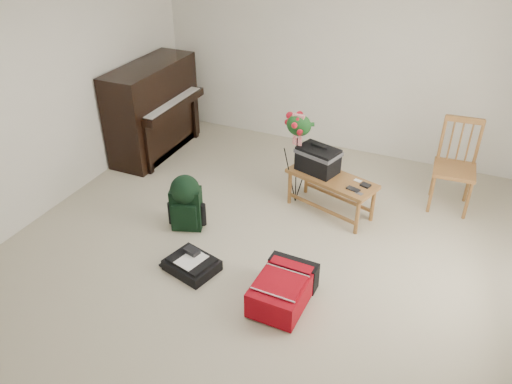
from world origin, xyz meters
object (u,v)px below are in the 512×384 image
at_px(black_duffel, 192,264).
at_px(flower_stand, 297,160).
at_px(dining_chair, 455,167).
at_px(red_suitcase, 285,286).
at_px(green_backpack, 186,200).
at_px(bench, 320,167).
at_px(piano, 154,111).

distance_m(black_duffel, flower_stand, 1.75).
relative_size(dining_chair, red_suitcase, 1.56).
height_order(green_backpack, flower_stand, flower_stand).
relative_size(black_duffel, green_backpack, 0.86).
xyz_separation_m(bench, green_backpack, (-1.20, -0.94, -0.20)).
distance_m(bench, red_suitcase, 1.63).
relative_size(dining_chair, black_duffel, 1.90).
bearing_deg(dining_chair, green_backpack, -150.88).
bearing_deg(red_suitcase, flower_stand, 108.41).
height_order(red_suitcase, flower_stand, flower_stand).
distance_m(green_backpack, flower_stand, 1.36).
relative_size(bench, black_duffel, 1.97).
height_order(piano, black_duffel, piano).
relative_size(red_suitcase, black_duffel, 1.22).
height_order(dining_chair, black_duffel, dining_chair).
bearing_deg(black_duffel, dining_chair, 61.01).
bearing_deg(dining_chair, piano, 179.33).
xyz_separation_m(piano, dining_chair, (3.94, 0.18, -0.08)).
distance_m(piano, bench, 2.61).
distance_m(dining_chair, flower_stand, 1.80).
bearing_deg(piano, dining_chair, 2.66).
bearing_deg(flower_stand, green_backpack, -124.93).
height_order(piano, flower_stand, piano).
xyz_separation_m(piano, bench, (2.55, -0.52, -0.04)).
relative_size(bench, flower_stand, 0.95).
height_order(bench, red_suitcase, bench).
bearing_deg(green_backpack, red_suitcase, -42.96).
xyz_separation_m(dining_chair, black_duffel, (-2.18, -2.25, -0.44)).
height_order(dining_chair, red_suitcase, dining_chair).
bearing_deg(red_suitcase, dining_chair, 63.92).
height_order(bench, black_duffel, bench).
xyz_separation_m(red_suitcase, black_duffel, (-0.98, 0.01, -0.08)).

